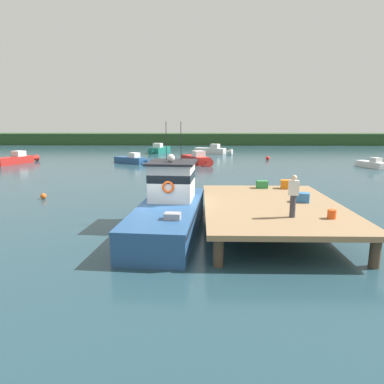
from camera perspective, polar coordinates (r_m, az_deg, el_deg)
ground_plane at (r=15.85m, az=-4.49°, el=-6.07°), size 200.00×200.00×0.00m
dock at (r=15.82m, az=13.04°, el=-2.33°), size 6.00×9.00×1.20m
main_fishing_boat at (r=15.67m, az=-3.60°, el=-2.43°), size 3.20×9.92×4.80m
crate_single_far at (r=16.45m, az=17.80°, el=-0.85°), size 0.72×0.62×0.42m
crate_single_by_cleat at (r=19.39m, az=11.48°, el=1.24°), size 0.60×0.44×0.41m
crate_stack_near_edge at (r=19.56m, az=15.30°, el=1.25°), size 0.68×0.56×0.47m
bait_bucket at (r=14.02m, az=22.07°, el=-3.40°), size 0.32×0.32×0.34m
deckhand_by_the_boat at (r=13.57m, az=16.39°, el=-0.50°), size 0.36×0.22×1.63m
moored_boat_far_left at (r=55.56m, az=-5.46°, el=7.01°), size 3.00×6.15×1.54m
moored_boat_outer_mooring at (r=53.71m, az=3.42°, el=6.87°), size 5.94×3.36×1.51m
moored_boat_far_right at (r=40.51m, az=0.83°, el=5.43°), size 3.79×5.97×1.54m
moored_boat_off_the_point at (r=45.46m, az=-27.01°, el=4.82°), size 3.16×5.82×1.47m
moored_boat_near_channel at (r=41.50m, az=-9.84°, el=5.28°), size 4.78×3.55×1.28m
moored_boat_mid_harbor at (r=41.65m, az=27.74°, el=4.08°), size 2.21×4.38×1.10m
mooring_buoy_inshore at (r=45.65m, az=12.38°, el=5.49°), size 0.50×0.50×0.50m
mooring_buoy_channel_marker at (r=23.74m, az=-23.33°, el=-0.63°), size 0.37×0.37×0.37m
far_shoreline at (r=77.14m, az=0.07°, el=8.78°), size 120.00×8.00×2.40m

